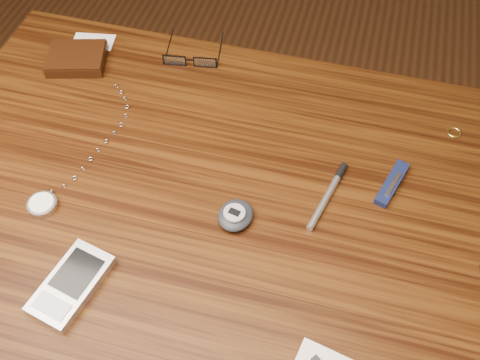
# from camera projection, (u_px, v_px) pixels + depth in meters

# --- Properties ---
(ground) EXTENTS (3.80, 3.80, 0.00)m
(ground) POSITION_uv_depth(u_px,v_px,m) (221.00, 347.00, 1.47)
(ground) COLOR #472814
(ground) RESTS_ON ground
(desk) EXTENTS (1.00, 0.70, 0.75)m
(desk) POSITION_uv_depth(u_px,v_px,m) (211.00, 222.00, 0.95)
(desk) COLOR #361C08
(desk) RESTS_ON ground
(wallet_and_card) EXTENTS (0.13, 0.15, 0.02)m
(wallet_and_card) POSITION_uv_depth(u_px,v_px,m) (77.00, 58.00, 1.03)
(wallet_and_card) COLOR black
(wallet_and_card) RESTS_ON desk
(eyeglasses) EXTENTS (0.12, 0.12, 0.02)m
(eyeglasses) POSITION_uv_depth(u_px,v_px,m) (190.00, 60.00, 1.03)
(eyeglasses) COLOR black
(eyeglasses) RESTS_ON desk
(gold_ring) EXTENTS (0.03, 0.03, 0.00)m
(gold_ring) POSITION_uv_depth(u_px,v_px,m) (454.00, 132.00, 0.93)
(gold_ring) COLOR #E1CE5E
(gold_ring) RESTS_ON desk
(pocket_watch) EXTENTS (0.08, 0.31, 0.01)m
(pocket_watch) POSITION_uv_depth(u_px,v_px,m) (46.00, 200.00, 0.84)
(pocket_watch) COLOR #BCBCC1
(pocket_watch) RESTS_ON desk
(pda_phone) EXTENTS (0.09, 0.14, 0.02)m
(pda_phone) POSITION_uv_depth(u_px,v_px,m) (71.00, 284.00, 0.75)
(pda_phone) COLOR #ABACB0
(pda_phone) RESTS_ON desk
(pedometer) EXTENTS (0.06, 0.07, 0.03)m
(pedometer) POSITION_uv_depth(u_px,v_px,m) (236.00, 215.00, 0.82)
(pedometer) COLOR black
(pedometer) RESTS_ON desk
(pocket_knife) EXTENTS (0.05, 0.10, 0.01)m
(pocket_knife) POSITION_uv_depth(u_px,v_px,m) (392.00, 183.00, 0.86)
(pocket_knife) COLOR #10143E
(pocket_knife) RESTS_ON desk
(silver_pen) EXTENTS (0.04, 0.14, 0.01)m
(silver_pen) POSITION_uv_depth(u_px,v_px,m) (330.00, 190.00, 0.85)
(silver_pen) COLOR silver
(silver_pen) RESTS_ON desk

